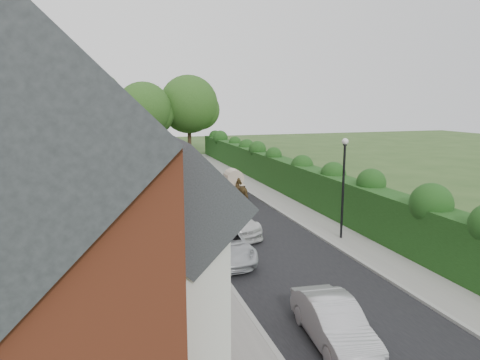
# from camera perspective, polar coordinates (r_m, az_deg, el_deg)

# --- Properties ---
(ground) EXTENTS (140.00, 140.00, 0.00)m
(ground) POSITION_cam_1_polar(r_m,az_deg,el_deg) (17.64, 10.33, -12.85)
(ground) COLOR #2D4C1E
(ground) RESTS_ON ground
(road) EXTENTS (6.00, 58.00, 0.02)m
(road) POSITION_cam_1_polar(r_m,az_deg,el_deg) (27.16, -1.50, -4.28)
(road) COLOR black
(road) RESTS_ON ground
(pavement_hedge_side) EXTENTS (2.20, 58.00, 0.12)m
(pavement_hedge_side) POSITION_cam_1_polar(r_m,az_deg,el_deg) (28.52, 6.45, -3.53)
(pavement_hedge_side) COLOR gray
(pavement_hedge_side) RESTS_ON ground
(pavement_house_side) EXTENTS (1.70, 58.00, 0.12)m
(pavement_house_side) POSITION_cam_1_polar(r_m,az_deg,el_deg) (26.39, -9.59, -4.76)
(pavement_house_side) COLOR gray
(pavement_house_side) RESTS_ON ground
(kerb_hedge_side) EXTENTS (0.18, 58.00, 0.13)m
(kerb_hedge_side) POSITION_cam_1_polar(r_m,az_deg,el_deg) (28.12, 4.49, -3.69)
(kerb_hedge_side) COLOR #9B9C96
(kerb_hedge_side) RESTS_ON ground
(kerb_house_side) EXTENTS (0.18, 58.00, 0.13)m
(kerb_house_side) POSITION_cam_1_polar(r_m,az_deg,el_deg) (26.50, -7.87, -4.64)
(kerb_house_side) COLOR #9B9C96
(kerb_house_side) RESTS_ON ground
(hedge) EXTENTS (2.10, 58.00, 2.85)m
(hedge) POSITION_cam_1_polar(r_m,az_deg,el_deg) (28.96, 9.77, -0.28)
(hedge) COLOR #193C13
(hedge) RESTS_ON ground
(terrace_row) EXTENTS (9.05, 40.50, 11.50)m
(terrace_row) POSITION_cam_1_polar(r_m,az_deg,el_deg) (24.56, -24.83, 3.76)
(terrace_row) COLOR #983F26
(terrace_row) RESTS_ON ground
(garden_wall_row) EXTENTS (0.35, 40.35, 1.10)m
(garden_wall_row) POSITION_cam_1_polar(r_m,az_deg,el_deg) (25.21, -11.55, -4.61)
(garden_wall_row) COLOR brown
(garden_wall_row) RESTS_ON ground
(lamppost) EXTENTS (0.32, 0.32, 5.16)m
(lamppost) POSITION_cam_1_polar(r_m,az_deg,el_deg) (21.69, 13.65, 0.53)
(lamppost) COLOR black
(lamppost) RESTS_ON ground
(tree_far_left) EXTENTS (7.14, 6.80, 9.29)m
(tree_far_left) POSITION_cam_1_polar(r_m,az_deg,el_deg) (54.58, -12.35, 8.97)
(tree_far_left) COLOR #332316
(tree_far_left) RESTS_ON ground
(tree_far_right) EXTENTS (7.98, 7.60, 10.31)m
(tree_far_right) POSITION_cam_1_polar(r_m,az_deg,el_deg) (57.42, -6.47, 9.81)
(tree_far_right) COLOR #332316
(tree_far_right) RESTS_ON ground
(tree_far_back) EXTENTS (8.40, 8.00, 10.82)m
(tree_far_back) POSITION_cam_1_polar(r_m,az_deg,el_deg) (57.33, -18.67, 9.63)
(tree_far_back) COLOR #332316
(tree_far_back) RESTS_ON ground
(car_silver_a) EXTENTS (1.73, 4.01, 1.28)m
(car_silver_a) POSITION_cam_1_polar(r_m,az_deg,el_deg) (13.30, 12.37, -18.02)
(car_silver_a) COLOR #B3B3B8
(car_silver_a) RESTS_ON ground
(car_silver_b) EXTENTS (2.39, 4.89, 1.34)m
(car_silver_b) POSITION_cam_1_polar(r_m,az_deg,el_deg) (19.23, -2.33, -8.53)
(car_silver_b) COLOR silver
(car_silver_b) RESTS_ON ground
(car_white) EXTENTS (3.26, 5.81, 1.59)m
(car_white) POSITION_cam_1_polar(r_m,az_deg,el_deg) (22.87, -2.20, -5.09)
(car_white) COLOR silver
(car_white) RESTS_ON ground
(car_green) EXTENTS (2.28, 4.82, 1.59)m
(car_green) POSITION_cam_1_polar(r_m,az_deg,el_deg) (28.08, -6.39, -2.21)
(car_green) COLOR black
(car_green) RESTS_ON ground
(car_red) EXTENTS (2.23, 4.77, 1.51)m
(car_red) POSITION_cam_1_polar(r_m,az_deg,el_deg) (33.37, -9.08, -0.32)
(car_red) COLOR maroon
(car_red) RESTS_ON ground
(car_beige) EXTENTS (3.59, 5.66, 1.45)m
(car_beige) POSITION_cam_1_polar(r_m,az_deg,el_deg) (40.85, -9.85, 1.59)
(car_beige) COLOR tan
(car_beige) RESTS_ON ground
(car_grey) EXTENTS (2.35, 4.89, 1.37)m
(car_grey) POSITION_cam_1_polar(r_m,az_deg,el_deg) (44.41, -10.58, 2.22)
(car_grey) COLOR #4C4E53
(car_grey) RESTS_ON ground
(car_black) EXTENTS (1.68, 3.86, 1.30)m
(car_black) POSITION_cam_1_polar(r_m,az_deg,el_deg) (53.07, -11.63, 3.47)
(car_black) COLOR black
(car_black) RESTS_ON ground
(horse) EXTENTS (1.33, 2.18, 1.72)m
(horse) POSITION_cam_1_polar(r_m,az_deg,el_deg) (28.90, 0.37, -1.65)
(horse) COLOR brown
(horse) RESTS_ON ground
(horse_cart) EXTENTS (1.33, 2.94, 2.12)m
(horse_cart) POSITION_cam_1_polar(r_m,az_deg,el_deg) (30.88, -0.88, -0.19)
(horse_cart) COLOR black
(horse_cart) RESTS_ON ground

